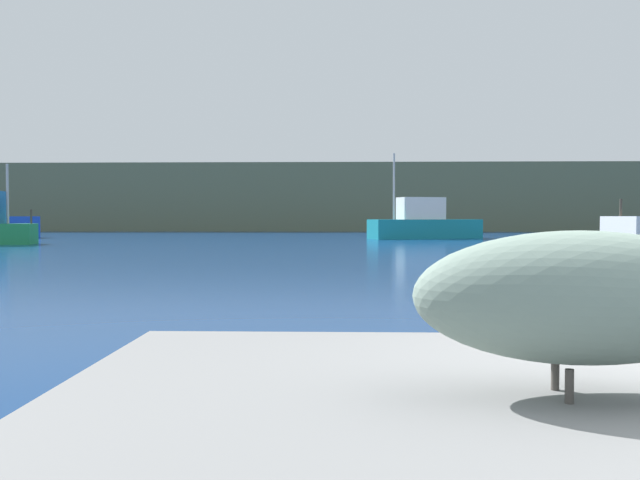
# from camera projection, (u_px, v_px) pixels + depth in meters

# --- Properties ---
(hillside_backdrop) EXTENTS (140.00, 13.32, 6.30)m
(hillside_backdrop) POSITION_uv_depth(u_px,v_px,m) (363.00, 199.00, 69.10)
(hillside_backdrop) COLOR #5B664C
(hillside_backdrop) RESTS_ON ground
(pelican) EXTENTS (1.39, 0.57, 0.89)m
(pelican) POSITION_uv_depth(u_px,v_px,m) (584.00, 294.00, 2.41)
(pelican) COLOR gray
(pelican) RESTS_ON pier_dock
(fishing_boat_teal) EXTENTS (7.21, 4.07, 5.20)m
(fishing_boat_teal) POSITION_uv_depth(u_px,v_px,m) (424.00, 224.00, 42.71)
(fishing_boat_teal) COLOR teal
(fishing_boat_teal) RESTS_ON ground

